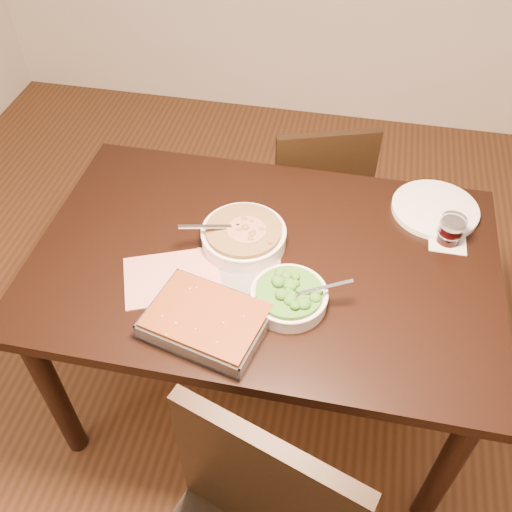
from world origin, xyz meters
TOP-DOWN VIEW (x-y plane):
  - ground at (0.00, 0.00)m, footprint 4.00×4.00m
  - table at (0.00, 0.00)m, footprint 1.40×0.90m
  - magazine_a at (-0.25, -0.14)m, footprint 0.33×0.29m
  - magazine_b at (-0.07, -0.08)m, footprint 0.28×0.22m
  - coaster at (0.54, 0.18)m, footprint 0.11×0.11m
  - stew_bowl at (-0.07, 0.04)m, footprint 0.27×0.26m
  - broccoli_bowl at (0.10, -0.16)m, footprint 0.24×0.22m
  - baking_dish at (-0.10, -0.29)m, footprint 0.36×0.30m
  - wine_tumbler at (0.54, 0.18)m, footprint 0.08×0.08m
  - dinner_plate at (0.51, 0.31)m, footprint 0.28×0.28m
  - chair_far at (0.09, 0.67)m, footprint 0.49×0.49m

SIDE VIEW (x-z plane):
  - ground at x=0.00m, z-range 0.00..0.00m
  - chair_far at x=0.09m, z-range 0.05..0.87m
  - table at x=0.00m, z-range 0.28..1.03m
  - coaster at x=0.54m, z-range 0.75..0.75m
  - magazine_b at x=-0.07m, z-range 0.75..0.75m
  - magazine_a at x=-0.25m, z-range 0.75..0.76m
  - dinner_plate at x=0.51m, z-range 0.75..0.77m
  - baking_dish at x=-0.10m, z-range 0.75..0.81m
  - broccoli_bowl at x=0.10m, z-range 0.74..0.82m
  - stew_bowl at x=-0.07m, z-range 0.74..0.83m
  - wine_tumbler at x=0.54m, z-range 0.75..0.84m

